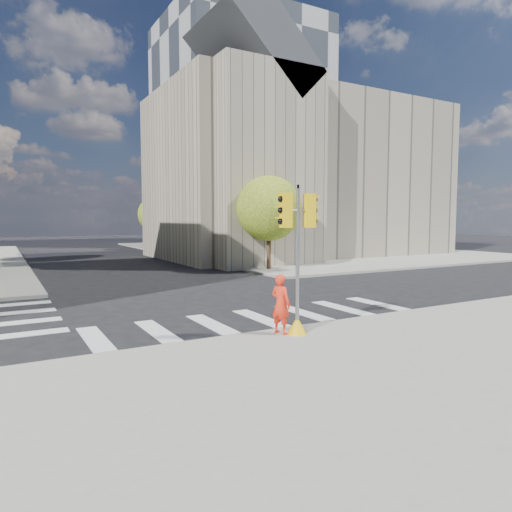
{
  "coord_description": "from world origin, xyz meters",
  "views": [
    {
      "loc": [
        -7.77,
        -15.28,
        3.39
      ],
      "look_at": [
        0.01,
        -1.54,
        2.1
      ],
      "focal_mm": 32.0,
      "sensor_mm": 36.0,
      "label": 1
    }
  ],
  "objects_px": {
    "lamp_far": "(179,207)",
    "traffic_signal": "(297,272)",
    "lamp_near": "(246,202)",
    "photographer": "(281,304)"
  },
  "relations": [
    {
      "from": "traffic_signal",
      "to": "lamp_far",
      "type": "bearing_deg",
      "value": 79.25
    },
    {
      "from": "lamp_far",
      "to": "photographer",
      "type": "height_order",
      "value": "lamp_far"
    },
    {
      "from": "photographer",
      "to": "traffic_signal",
      "type": "bearing_deg",
      "value": -144.08
    },
    {
      "from": "lamp_near",
      "to": "traffic_signal",
      "type": "height_order",
      "value": "lamp_near"
    },
    {
      "from": "lamp_near",
      "to": "traffic_signal",
      "type": "bearing_deg",
      "value": -114.35
    },
    {
      "from": "lamp_near",
      "to": "lamp_far",
      "type": "bearing_deg",
      "value": 90.0
    },
    {
      "from": "lamp_near",
      "to": "photographer",
      "type": "relative_size",
      "value": 4.78
    },
    {
      "from": "photographer",
      "to": "lamp_near",
      "type": "bearing_deg",
      "value": -46.38
    },
    {
      "from": "lamp_far",
      "to": "traffic_signal",
      "type": "distance_m",
      "value": 34.05
    },
    {
      "from": "lamp_far",
      "to": "photographer",
      "type": "bearing_deg",
      "value": -105.31
    }
  ]
}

